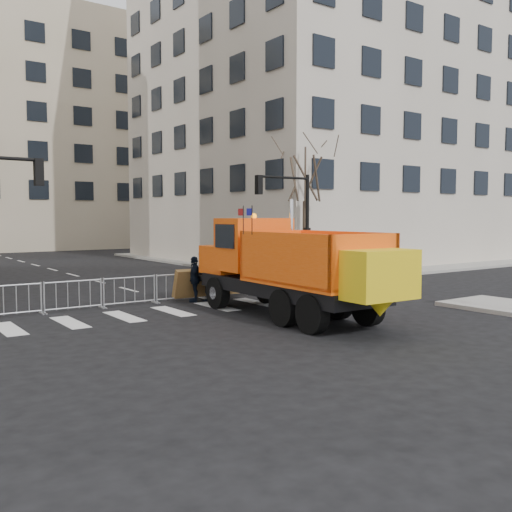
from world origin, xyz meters
TOP-DOWN VIEW (x-y plane):
  - ground at (0.00, 0.00)m, footprint 120.00×120.00m
  - sidewalk_back at (0.00, 8.50)m, footprint 64.00×5.00m
  - building_right at (20.00, 22.00)m, footprint 22.00×22.00m
  - traffic_light_right at (8.50, 9.50)m, footprint 0.18×0.18m
  - crowd_barriers at (-0.75, 7.60)m, footprint 12.60×0.60m
  - street_tree at (9.20, 10.50)m, footprint 3.00×3.00m
  - plow_truck at (1.51, 2.16)m, footprint 3.33×10.21m
  - cop_a at (1.97, 7.00)m, footprint 0.67×0.46m
  - cop_b at (1.15, 6.95)m, footprint 0.86×0.71m
  - cop_c at (0.62, 7.00)m, footprint 0.92×1.12m
  - newspaper_box at (6.05, 6.66)m, footprint 0.46×0.41m

SIDE VIEW (x-z plane):
  - ground at x=0.00m, z-range 0.00..0.00m
  - sidewalk_back at x=0.00m, z-range 0.00..0.15m
  - crowd_barriers at x=-0.75m, z-range 0.00..1.10m
  - newspaper_box at x=6.05m, z-range 0.15..1.25m
  - cop_b at x=1.15m, z-range 0.00..1.63m
  - cop_a at x=1.97m, z-range 0.00..1.76m
  - cop_c at x=0.62m, z-range 0.00..1.78m
  - plow_truck at x=1.51m, z-range -0.22..3.71m
  - traffic_light_right at x=8.50m, z-range 0.00..5.40m
  - street_tree at x=9.20m, z-range 0.00..7.50m
  - building_right at x=20.00m, z-range 0.00..32.00m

